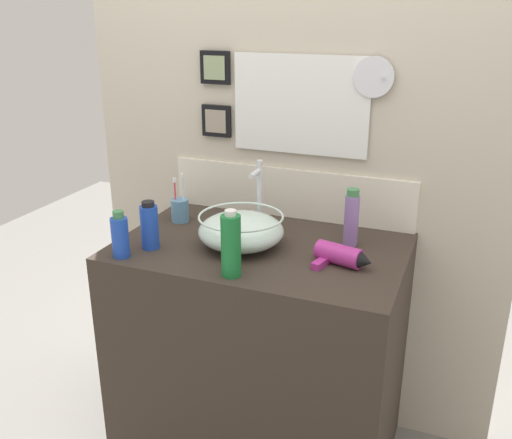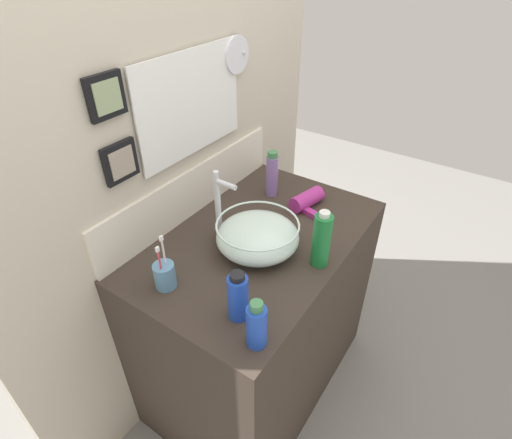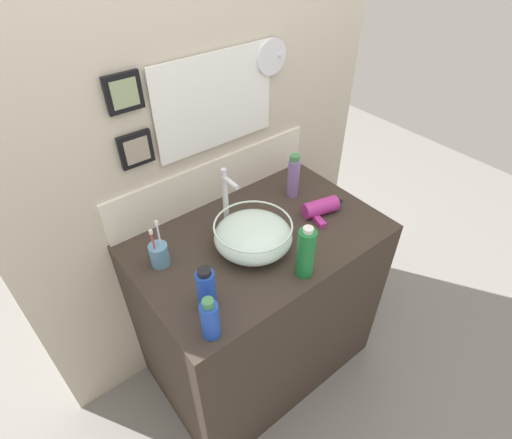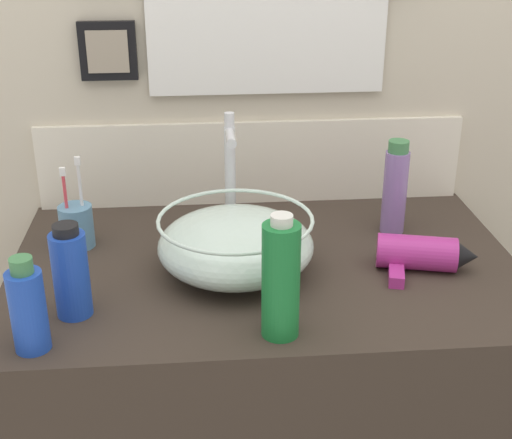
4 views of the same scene
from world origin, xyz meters
The scene contains 10 objects.
vanity_counter centered at (0.00, 0.00, 0.46)m, with size 1.06×0.68×0.93m, color #382D26.
back_panel centered at (0.00, 0.37, 1.20)m, with size 1.79×0.10×2.39m.
glass_bowl_sink centered at (-0.06, -0.04, 0.99)m, with size 0.31×0.31×0.12m.
faucet centered at (-0.06, 0.14, 1.09)m, with size 0.02×0.10×0.28m.
hair_drier centered at (0.32, -0.06, 0.96)m, with size 0.21×0.14×0.07m.
toothbrush_cup centered at (-0.40, 0.11, 0.98)m, with size 0.07×0.07×0.20m.
spray_bottle centered at (-0.42, -0.27, 1.01)m, with size 0.06×0.06×0.17m.
soap_dispenser centered at (-0.37, -0.17, 1.02)m, with size 0.06×0.06×0.18m.
shampoo_bottle centered at (0.00, -0.27, 1.04)m, with size 0.07×0.07×0.23m.
lotion_bottle centered at (0.30, 0.13, 1.03)m, with size 0.05×0.05×0.22m.
Camera 1 is at (0.70, -1.81, 1.76)m, focal length 40.00 mm.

